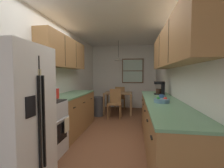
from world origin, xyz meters
TOP-DOWN VIEW (x-y plane):
  - ground_plane at (0.00, 1.00)m, footprint 12.00×12.00m
  - wall_left at (-1.35, 1.00)m, footprint 0.10×9.00m
  - wall_right at (1.35, 1.00)m, footprint 0.10×9.00m
  - wall_back at (0.00, 3.65)m, footprint 4.40×0.10m
  - ceiling_slab at (0.00, 1.00)m, footprint 4.40×9.00m
  - refrigerator at (-0.93, -1.23)m, footprint 0.77×0.74m
  - stove_range at (-0.99, -0.53)m, footprint 0.66×0.61m
  - microwave_over_range at (-1.11, -0.53)m, footprint 0.39×0.62m
  - counter_left at (-1.00, 0.68)m, footprint 0.64×1.80m
  - upper_cabinets_left at (-1.14, 0.63)m, footprint 0.33×1.88m
  - counter_right at (1.00, 0.02)m, footprint 0.64×3.10m
  - upper_cabinets_right at (1.14, -0.03)m, footprint 0.33×2.78m
  - dining_table at (-0.09, 2.58)m, footprint 0.96×0.74m
  - dining_chair_near at (-0.13, 2.00)m, footprint 0.40×0.40m
  - dining_chair_far at (-0.10, 3.15)m, footprint 0.45×0.45m
  - pendant_light at (-0.09, 2.58)m, footprint 0.29×0.29m
  - back_window at (0.38, 3.58)m, footprint 0.86×0.05m
  - trash_bin at (-0.70, 2.11)m, footprint 0.31×0.31m
  - storage_canister at (-1.00, -0.08)m, footprint 0.13×0.13m
  - dish_towel at (-0.64, -0.38)m, footprint 0.02×0.16m
  - coffee_maker at (1.09, 0.87)m, footprint 0.22×0.18m
  - mug_by_coffeemaker at (0.98, 0.06)m, footprint 0.13×0.09m
  - fruit_bowl at (0.94, -0.22)m, footprint 0.25×0.25m
  - table_serving_bowl at (-0.11, 2.53)m, footprint 0.18×0.18m

SIDE VIEW (x-z plane):
  - ground_plane at x=0.00m, z-range 0.00..0.00m
  - trash_bin at x=-0.70m, z-range 0.00..0.64m
  - counter_right at x=1.00m, z-range 0.00..0.90m
  - counter_left at x=-1.00m, z-range 0.00..0.90m
  - stove_range at x=-0.99m, z-range -0.08..1.02m
  - dish_towel at x=-0.64m, z-range 0.38..0.62m
  - dining_chair_near at x=-0.13m, z-range 0.05..0.95m
  - dining_chair_far at x=-0.10m, z-range 0.05..0.95m
  - dining_table at x=-0.09m, z-range 0.25..0.98m
  - table_serving_bowl at x=-0.11m, z-range 0.74..0.80m
  - refrigerator at x=-0.93m, z-range 0.00..1.70m
  - fruit_bowl at x=0.94m, z-range 0.89..0.98m
  - mug_by_coffeemaker at x=0.98m, z-range 0.90..0.99m
  - storage_canister at x=-1.00m, z-range 0.90..1.11m
  - coffee_maker at x=1.09m, z-range 0.91..1.21m
  - wall_left at x=-1.35m, z-range 0.00..2.55m
  - wall_right at x=1.35m, z-range 0.00..2.55m
  - wall_back at x=0.00m, z-range 0.00..2.55m
  - back_window at x=0.38m, z-range 1.02..2.01m
  - microwave_over_range at x=-1.11m, z-range 1.50..1.81m
  - upper_cabinets_right at x=1.14m, z-range 1.50..2.17m
  - upper_cabinets_left at x=-1.14m, z-range 1.52..2.21m
  - pendant_light at x=-0.09m, z-range 1.57..2.26m
  - ceiling_slab at x=0.00m, z-range 2.55..2.63m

